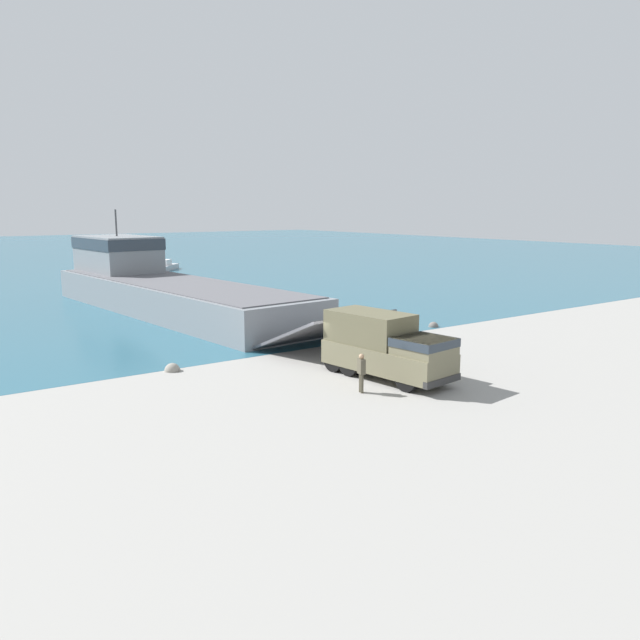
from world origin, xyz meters
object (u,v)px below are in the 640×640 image
at_px(military_truck, 385,346).
at_px(mooring_bollard, 371,337).
at_px(soldier_on_ramp, 361,370).
at_px(landing_craft, 159,284).
at_px(moored_boat_c, 163,267).
at_px(moored_boat_b, 102,278).

bearing_deg(military_truck, mooring_bollard, 137.71).
xyz_separation_m(soldier_on_ramp, mooring_bollard, (7.03, 7.70, -0.60)).
height_order(military_truck, soldier_on_ramp, military_truck).
relative_size(soldier_on_ramp, mooring_bollard, 2.19).
distance_m(landing_craft, soldier_on_ramp, 28.42).
bearing_deg(moored_boat_c, moored_boat_b, 82.34).
bearing_deg(mooring_bollard, soldier_on_ramp, -132.39).
bearing_deg(soldier_on_ramp, moored_boat_b, -77.67).
relative_size(moored_boat_b, moored_boat_c, 0.79).
distance_m(moored_boat_c, mooring_bollard, 52.63).
distance_m(landing_craft, military_truck, 27.09).
distance_m(military_truck, moored_boat_b, 48.77).
bearing_deg(soldier_on_ramp, landing_craft, -77.13).
distance_m(soldier_on_ramp, moored_boat_b, 50.15).
xyz_separation_m(landing_craft, moored_boat_c, (12.55, 31.50, -1.56)).
bearing_deg(military_truck, moored_boat_c, 161.69).
height_order(soldier_on_ramp, moored_boat_b, soldier_on_ramp).
distance_m(military_truck, mooring_bollard, 7.92).
height_order(soldier_on_ramp, moored_boat_c, soldier_on_ramp).
relative_size(moored_boat_c, mooring_bollard, 8.25).
bearing_deg(mooring_bollard, moored_boat_c, 82.33).
xyz_separation_m(moored_boat_c, mooring_bollard, (-7.03, -52.16, -0.02)).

